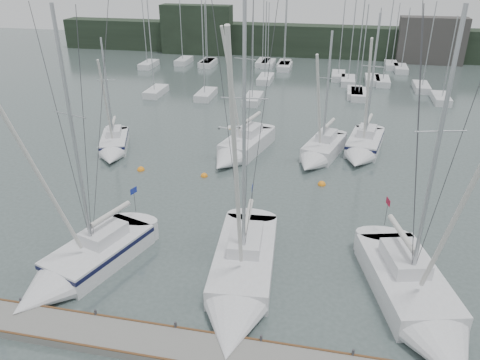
% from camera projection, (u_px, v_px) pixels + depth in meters
% --- Properties ---
extents(ground, '(160.00, 160.00, 0.00)m').
position_uv_depth(ground, '(237.00, 285.00, 24.94)').
color(ground, '#445250').
rests_on(ground, ground).
extents(dock, '(24.00, 2.00, 0.40)m').
position_uv_depth(dock, '(212.00, 353.00, 20.45)').
color(dock, slate).
rests_on(dock, ground).
extents(far_treeline, '(90.00, 4.00, 5.00)m').
position_uv_depth(far_treeline, '(315.00, 41.00, 78.31)').
color(far_treeline, black).
rests_on(far_treeline, ground).
extents(far_building_left, '(12.00, 3.00, 8.00)m').
position_uv_depth(far_building_left, '(197.00, 30.00, 79.60)').
color(far_building_left, black).
rests_on(far_building_left, ground).
extents(far_building_right, '(10.00, 3.00, 7.00)m').
position_uv_depth(far_building_right, '(431.00, 41.00, 72.78)').
color(far_building_right, '#3E3B39').
rests_on(far_building_right, ground).
extents(mast_forest, '(49.83, 26.67, 14.80)m').
position_uv_depth(mast_forest, '(309.00, 77.00, 64.37)').
color(mast_forest, silver).
rests_on(mast_forest, ground).
extents(sailboat_near_left, '(5.53, 9.24, 15.03)m').
position_uv_depth(sailboat_near_left, '(77.00, 268.00, 25.27)').
color(sailboat_near_left, silver).
rests_on(sailboat_near_left, ground).
extents(sailboat_near_center, '(4.08, 11.54, 16.89)m').
position_uv_depth(sailboat_near_center, '(239.00, 287.00, 23.92)').
color(sailboat_near_center, silver).
rests_on(sailboat_near_center, ground).
extents(sailboat_near_right, '(5.79, 10.68, 15.38)m').
position_uv_depth(sailboat_near_right, '(422.00, 310.00, 22.26)').
color(sailboat_near_right, silver).
rests_on(sailboat_near_right, ground).
extents(sailboat_mid_a, '(4.52, 7.39, 10.44)m').
position_uv_depth(sailboat_mid_a, '(113.00, 147.00, 41.09)').
color(sailboat_mid_a, silver).
rests_on(sailboat_mid_a, ground).
extents(sailboat_mid_b, '(4.79, 9.09, 13.62)m').
position_uv_depth(sailboat_mid_b, '(239.00, 150.00, 40.19)').
color(sailboat_mid_b, silver).
rests_on(sailboat_mid_b, ground).
extents(sailboat_mid_c, '(4.36, 7.90, 11.27)m').
position_uv_depth(sailboat_mid_c, '(319.00, 154.00, 39.61)').
color(sailboat_mid_c, silver).
rests_on(sailboat_mid_c, ground).
extents(sailboat_mid_d, '(4.01, 8.23, 12.55)m').
position_uv_depth(sailboat_mid_d, '(362.00, 148.00, 40.57)').
color(sailboat_mid_d, silver).
rests_on(sailboat_mid_d, ground).
extents(buoy_a, '(0.56, 0.56, 0.56)m').
position_uv_depth(buoy_a, '(204.00, 176.00, 36.97)').
color(buoy_a, orange).
rests_on(buoy_a, ground).
extents(buoy_b, '(0.61, 0.61, 0.61)m').
position_uv_depth(buoy_b, '(322.00, 185.00, 35.61)').
color(buoy_b, orange).
rests_on(buoy_b, ground).
extents(buoy_c, '(0.61, 0.61, 0.61)m').
position_uv_depth(buoy_c, '(141.00, 170.00, 38.00)').
color(buoy_c, orange).
rests_on(buoy_c, ground).
extents(seagull, '(1.07, 0.53, 0.22)m').
position_uv_depth(seagull, '(229.00, 128.00, 24.10)').
color(seagull, silver).
rests_on(seagull, ground).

